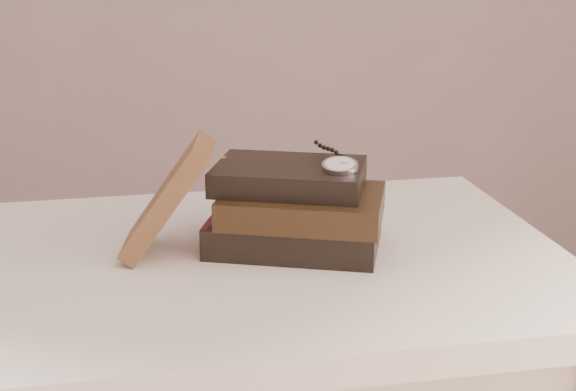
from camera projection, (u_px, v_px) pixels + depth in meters
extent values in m
cube|color=white|center=(201.00, 271.00, 1.12)|extent=(1.00, 0.60, 0.04)
cube|color=white|center=(202.00, 311.00, 1.13)|extent=(0.88, 0.49, 0.08)
cylinder|color=white|center=(434.00, 386.00, 1.55)|extent=(0.05, 0.05, 0.71)
cube|color=black|center=(295.00, 231.00, 1.14)|extent=(0.27, 0.23, 0.04)
cube|color=beige|center=(297.00, 232.00, 1.14)|extent=(0.26, 0.22, 0.03)
cube|color=gold|center=(221.00, 221.00, 1.18)|extent=(0.01, 0.01, 0.04)
cube|color=maroon|center=(217.00, 227.00, 1.16)|extent=(0.06, 0.14, 0.04)
cube|color=black|center=(303.00, 206.00, 1.12)|extent=(0.26, 0.22, 0.04)
cube|color=beige|center=(305.00, 206.00, 1.12)|extent=(0.25, 0.20, 0.03)
cube|color=gold|center=(231.00, 197.00, 1.16)|extent=(0.01, 0.01, 0.04)
cube|color=black|center=(289.00, 176.00, 1.13)|extent=(0.24, 0.20, 0.03)
cube|color=beige|center=(291.00, 176.00, 1.13)|extent=(0.23, 0.19, 0.03)
cube|color=gold|center=(224.00, 169.00, 1.17)|extent=(0.01, 0.01, 0.03)
cube|color=#492E1C|center=(168.00, 198.00, 1.10)|extent=(0.14, 0.13, 0.16)
cylinder|color=silver|center=(340.00, 167.00, 1.09)|extent=(0.06, 0.06, 0.02)
cylinder|color=white|center=(340.00, 164.00, 1.09)|extent=(0.05, 0.05, 0.01)
torus|color=silver|center=(340.00, 164.00, 1.09)|extent=(0.06, 0.06, 0.01)
cylinder|color=silver|center=(342.00, 161.00, 1.12)|extent=(0.01, 0.01, 0.01)
cube|color=black|center=(340.00, 162.00, 1.09)|extent=(0.01, 0.01, 0.00)
cube|color=black|center=(344.00, 163.00, 1.09)|extent=(0.01, 0.00, 0.00)
sphere|color=black|center=(341.00, 156.00, 1.12)|extent=(0.01, 0.01, 0.01)
sphere|color=black|center=(336.00, 152.00, 1.13)|extent=(0.01, 0.01, 0.01)
sphere|color=black|center=(332.00, 150.00, 1.15)|extent=(0.01, 0.01, 0.01)
sphere|color=black|center=(328.00, 149.00, 1.16)|extent=(0.01, 0.01, 0.01)
sphere|color=black|center=(324.00, 148.00, 1.17)|extent=(0.01, 0.01, 0.01)
sphere|color=black|center=(320.00, 145.00, 1.19)|extent=(0.01, 0.01, 0.01)
sphere|color=black|center=(316.00, 142.00, 1.20)|extent=(0.01, 0.01, 0.01)
torus|color=silver|center=(232.00, 182.00, 1.22)|extent=(0.05, 0.03, 0.05)
torus|color=silver|center=(265.00, 184.00, 1.21)|extent=(0.05, 0.03, 0.05)
cylinder|color=silver|center=(248.00, 181.00, 1.21)|extent=(0.01, 0.01, 0.00)
cylinder|color=silver|center=(227.00, 175.00, 1.27)|extent=(0.04, 0.10, 0.03)
cylinder|color=silver|center=(285.00, 178.00, 1.26)|extent=(0.04, 0.10, 0.03)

